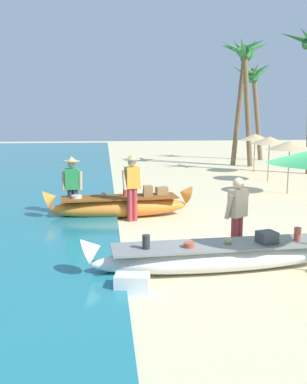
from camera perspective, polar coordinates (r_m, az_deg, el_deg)
ground_plane at (r=8.84m, az=14.14°, el=-8.30°), size 80.00×80.00×0.00m
boat_white_foreground at (r=7.78m, az=8.75°, el=-8.51°), size 4.89×1.01×0.79m
boat_orange_midground at (r=11.69m, az=-4.52°, el=-1.84°), size 4.13×1.12×0.89m
person_vendor_hatted at (r=11.10m, az=-2.91°, el=1.26°), size 0.58×0.44×1.79m
person_tourist_customer at (r=8.47m, az=11.27°, el=-2.72°), size 0.57×0.45×1.58m
person_vendor_assistant at (r=11.71m, az=-10.92°, el=1.26°), size 0.56×0.44×1.69m
parasol_row_0 at (r=15.79m, az=17.94°, el=6.03°), size 1.60×1.60×1.91m
parasol_row_1 at (r=18.75m, az=15.41°, el=6.75°), size 1.60×1.60×1.91m
parasol_row_2 at (r=21.57m, az=13.57°, el=7.23°), size 1.60×1.60×1.91m
palm_tree_leaning_seaward at (r=27.73m, az=13.39°, el=14.21°), size 2.58×2.64×6.01m
palm_tree_mid_cluster at (r=24.71m, az=11.97°, el=16.07°), size 2.67×2.52×6.88m
palm_tree_far_behind at (r=24.06m, az=12.27°, el=16.46°), size 2.68×2.56×6.81m
cooler_box at (r=6.83m, az=-2.90°, el=-12.25°), size 0.60×0.42×0.30m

